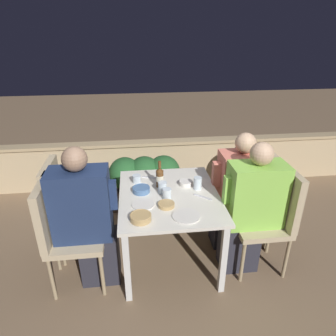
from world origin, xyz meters
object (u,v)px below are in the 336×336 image
beer_bottle (160,177)px  chair_right_near (273,211)px  chair_left_near (62,226)px  chair_left_far (65,204)px  person_navy_jumper (88,219)px  chair_right_far (257,192)px  potted_plant (247,166)px  person_green_blouse (250,209)px  person_coral_top (236,192)px

beer_bottle → chair_right_near: bearing=-19.5°
chair_left_near → chair_left_far: 0.35m
person_navy_jumper → chair_right_near: 1.59m
beer_bottle → chair_right_far: bearing=-0.3°
chair_left_far → potted_plant: size_ratio=1.25×
chair_left_near → person_green_blouse: person_green_blouse is taller
chair_left_far → chair_right_near: (1.83, -0.33, 0.00)m
chair_right_near → person_coral_top: person_coral_top is taller
person_navy_jumper → potted_plant: bearing=32.8°
chair_right_far → potted_plant: 0.83m
beer_bottle → chair_left_near: bearing=-157.3°
person_coral_top → potted_plant: 0.91m
potted_plant → chair_right_far: bearing=-103.8°
person_green_blouse → beer_bottle: bearing=155.6°
person_navy_jumper → chair_left_far: (-0.25, 0.34, -0.05)m
chair_left_far → person_green_blouse: (1.62, -0.33, 0.03)m
chair_right_near → chair_right_far: same height
person_navy_jumper → chair_right_far: bearing=12.3°
chair_left_near → chair_right_far: (1.79, 0.34, 0.00)m
person_coral_top → potted_plant: size_ratio=1.52×
person_coral_top → beer_bottle: (-0.74, 0.01, 0.20)m
chair_right_near → beer_bottle: (-0.96, 0.34, 0.22)m
chair_right_near → person_green_blouse: person_green_blouse is taller
chair_right_far → person_coral_top: size_ratio=0.82×
chair_right_far → potted_plant: (0.20, 0.80, -0.10)m
beer_bottle → person_coral_top: bearing=-0.4°
chair_left_near → chair_left_far: size_ratio=1.00×
chair_left_near → person_coral_top: bearing=12.3°
chair_left_far → chair_right_near: size_ratio=1.00×
chair_left_far → beer_bottle: bearing=0.3°
beer_bottle → potted_plant: 1.43m
person_navy_jumper → person_green_blouse: bearing=0.4°
person_green_blouse → beer_bottle: size_ratio=4.80×
chair_right_near → person_coral_top: size_ratio=0.82×
chair_left_near → potted_plant: (1.99, 1.14, -0.10)m
person_green_blouse → potted_plant: (0.40, 1.13, -0.13)m
person_navy_jumper → chair_right_near: bearing=0.3°
beer_bottle → potted_plant: (1.15, 0.79, -0.32)m
potted_plant → person_navy_jumper: bearing=-147.2°
chair_right_near → beer_bottle: 1.04m
person_navy_jumper → chair_left_far: person_navy_jumper is taller
person_coral_top → chair_right_far: bearing=-0.0°
person_green_blouse → beer_bottle: person_green_blouse is taller
person_green_blouse → chair_right_far: size_ratio=1.25×
chair_right_far → beer_bottle: size_ratio=3.84×
chair_left_near → person_green_blouse: (1.58, 0.01, 0.03)m
chair_left_far → chair_left_near: bearing=-84.2°
chair_right_far → person_coral_top: person_coral_top is taller
chair_left_near → chair_right_far: same height
chair_left_near → chair_right_far: size_ratio=1.00×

